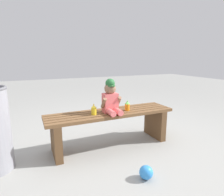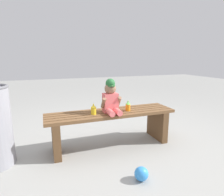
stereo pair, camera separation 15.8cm
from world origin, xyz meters
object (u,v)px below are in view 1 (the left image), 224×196
(park_bench, at_px, (111,123))
(sippy_cup_right, at_px, (127,106))
(toy_ball, at_px, (146,172))
(sippy_cup_left, at_px, (94,110))
(child_figure, at_px, (111,98))

(park_bench, distance_m, sippy_cup_right, 0.29)
(park_bench, xyz_separation_m, toy_ball, (0.02, -0.75, -0.23))
(sippy_cup_left, distance_m, toy_ball, 0.87)
(sippy_cup_left, bearing_deg, child_figure, -0.71)
(park_bench, bearing_deg, sippy_cup_right, -8.73)
(sippy_cup_right, distance_m, toy_ball, 0.86)
(sippy_cup_left, height_order, toy_ball, sippy_cup_left)
(park_bench, height_order, child_figure, child_figure)
(park_bench, bearing_deg, toy_ball, -88.62)
(sippy_cup_left, xyz_separation_m, sippy_cup_right, (0.44, 0.00, 0.00))
(sippy_cup_right, bearing_deg, park_bench, 171.27)
(sippy_cup_left, bearing_deg, park_bench, 7.89)
(toy_ball, bearing_deg, child_figure, 92.88)
(park_bench, relative_size, toy_ball, 12.34)
(child_figure, xyz_separation_m, toy_ball, (0.04, -0.71, -0.55))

